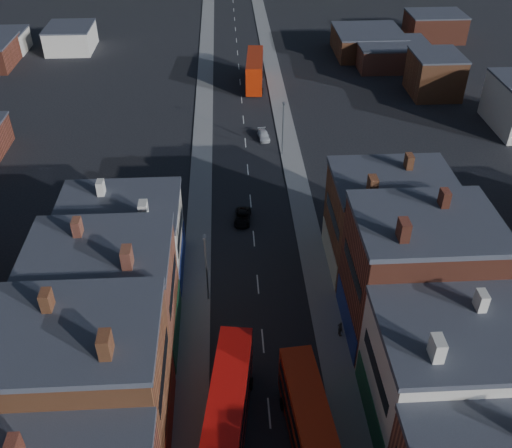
{
  "coord_description": "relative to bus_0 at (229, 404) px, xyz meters",
  "views": [
    {
      "loc": [
        -2.73,
        -13.09,
        40.49
      ],
      "look_at": [
        0.0,
        35.48,
        5.38
      ],
      "focal_mm": 40.0,
      "sensor_mm": 36.0,
      "label": 1
    }
  ],
  "objects": [
    {
      "name": "bus_0",
      "position": [
        0.0,
        0.0,
        0.0
      ],
      "size": [
        4.34,
        12.24,
        5.17
      ],
      "rotation": [
        0.0,
        0.0,
        -0.14
      ],
      "color": "red",
      "rests_on": "ground"
    },
    {
      "name": "bus_1",
      "position": [
        6.08,
        -2.2,
        -0.07
      ],
      "size": [
        3.71,
        11.85,
        5.03
      ],
      "rotation": [
        0.0,
        0.0,
        0.09
      ],
      "color": "#A62109",
      "rests_on": "ground"
    },
    {
      "name": "lamp_post_3",
      "position": [
        8.49,
        44.98,
        1.91
      ],
      "size": [
        0.25,
        0.7,
        8.12
      ],
      "color": "slate",
      "rests_on": "ground"
    },
    {
      "name": "car_3",
      "position": [
        6.13,
        50.19,
        -2.25
      ],
      "size": [
        1.91,
        3.89,
        1.09
      ],
      "primitive_type": "imported",
      "rotation": [
        0.0,
        0.0,
        0.11
      ],
      "color": "white",
      "rests_on": "ground"
    },
    {
      "name": "lamp_post_2",
      "position": [
        -1.91,
        14.98,
        1.91
      ],
      "size": [
        0.25,
        0.7,
        8.12
      ],
      "color": "slate",
      "rests_on": "ground"
    },
    {
      "name": "bus_2",
      "position": [
        5.92,
        71.34,
        0.09
      ],
      "size": [
        3.86,
        12.56,
        5.34
      ],
      "rotation": [
        0.0,
        0.0,
        -0.08
      ],
      "color": "#AE2207",
      "rests_on": "ground"
    },
    {
      "name": "ped_3",
      "position": [
        10.64,
        9.2,
        -1.85
      ],
      "size": [
        0.68,
        1.05,
        1.65
      ],
      "primitive_type": "imported",
      "rotation": [
        0.0,
        0.0,
        1.84
      ],
      "color": "#555149",
      "rests_on": "pavement_east"
    },
    {
      "name": "car_2",
      "position": [
        2.09,
        28.62,
        -2.22
      ],
      "size": [
        2.34,
        4.29,
        1.14
      ],
      "primitive_type": "imported",
      "rotation": [
        0.0,
        0.0,
        -0.11
      ],
      "color": "black",
      "rests_on": "ground"
    },
    {
      "name": "pavement_east",
      "position": [
        9.79,
        34.98,
        -2.73
      ],
      "size": [
        3.0,
        200.0,
        0.12
      ],
      "primitive_type": "cube",
      "color": "gray",
      "rests_on": "ground"
    },
    {
      "name": "pavement_west",
      "position": [
        -3.21,
        34.98,
        -2.73
      ],
      "size": [
        3.0,
        200.0,
        0.12
      ],
      "primitive_type": "cube",
      "color": "gray",
      "rests_on": "ground"
    }
  ]
}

